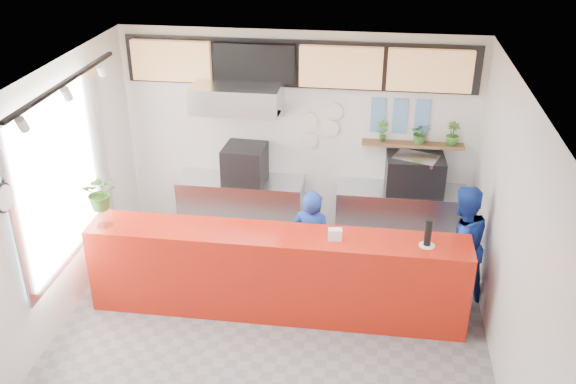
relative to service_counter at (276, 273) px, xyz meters
The scene contains 45 objects.
floor 0.68m from the service_counter, 90.00° to the right, with size 5.00×5.00×0.00m, color slate.
ceiling 2.48m from the service_counter, 90.00° to the right, with size 5.00×5.00×0.00m, color silver.
wall_back 2.30m from the service_counter, 90.00° to the left, with size 5.00×5.00×0.00m, color white.
wall_left 2.70m from the service_counter, behind, with size 5.00×5.00×0.00m, color white.
wall_right 2.70m from the service_counter, ahead, with size 5.00×5.00×0.00m, color white.
service_counter is the anchor object (origin of this frame).
cream_band 2.93m from the service_counter, 90.00° to the left, with size 5.00×0.02×0.80m, color beige.
prep_bench 1.97m from the service_counter, 113.96° to the left, with size 1.80×0.60×0.90m, color #B2B5BA.
panini_oven 2.04m from the service_counter, 112.09° to the left, with size 0.57×0.57×0.51m, color black.
extraction_hood 2.50m from the service_counter, 114.57° to the left, with size 1.20×0.70×0.35m, color #B2B5BA.
hood_lip 2.38m from the service_counter, 114.57° to the left, with size 1.20×0.70×0.08m, color #B2B5BA.
right_bench 2.35m from the service_counter, 50.19° to the left, with size 1.80×0.60×0.90m, color #B2B5BA.
espresso_machine 2.51m from the service_counter, 47.50° to the left, with size 0.78×0.56×0.50m, color black.
espresso_tray 2.58m from the service_counter, 47.50° to the left, with size 0.57×0.40×0.05m, color #B9BCC1.
herb_shelf 2.73m from the service_counter, 51.34° to the left, with size 1.40×0.18×0.04m, color brown.
menu_board_far_left 3.31m from the service_counter, 131.47° to the left, with size 1.10×0.10×0.55m, color tan.
menu_board_mid_left 2.88m from the service_counter, 106.59° to the left, with size 1.10×0.10×0.55m, color black.
menu_board_mid_right 2.87m from the service_counter, 73.94° to the left, with size 1.10×0.10×0.55m, color tan.
menu_board_far_right 3.30m from the service_counter, 48.86° to the left, with size 1.10×0.10×0.55m, color tan.
soffit 2.87m from the service_counter, 90.00° to the left, with size 4.80×0.04×0.65m, color black.
window_pane 2.73m from the service_counter, behind, with size 0.04×2.20×1.90m, color silver.
window_frame 2.71m from the service_counter, behind, with size 0.03×2.30×2.00m, color #B2B5BA.
wall_clock_rim 3.16m from the service_counter, 152.15° to the right, with size 0.30×0.30×0.05m, color black.
wall_clock_face 3.14m from the service_counter, 151.85° to the right, with size 0.26×0.26×0.02m, color white.
track_rail 3.21m from the service_counter, 169.22° to the right, with size 0.05×2.40×0.04m, color black.
dec_plate_a 2.40m from the service_counter, 85.86° to the left, with size 0.24×0.24×0.03m, color silver.
dec_plate_b 2.39m from the service_counter, 77.74° to the left, with size 0.24×0.24×0.03m, color silver.
dec_plate_c 2.26m from the service_counter, 85.86° to the left, with size 0.24×0.24×0.03m, color silver.
dec_plate_d 2.52m from the service_counter, 76.42° to the left, with size 0.24×0.24×0.03m, color silver.
photo_frame_a 2.76m from the service_counter, 62.13° to the left, with size 0.20×0.02×0.25m, color #598CBF.
photo_frame_b 2.90m from the service_counter, 56.06° to the left, with size 0.20×0.02×0.25m, color #598CBF.
photo_frame_c 3.05m from the service_counter, 50.74° to the left, with size 0.20×0.02×0.25m, color #598CBF.
photo_frame_d 2.64m from the service_counter, 62.13° to the left, with size 0.20×0.02×0.25m, color #598CBF.
photo_frame_e 2.78m from the service_counter, 56.06° to the left, with size 0.20×0.02×0.25m, color #598CBF.
photo_frame_f 2.94m from the service_counter, 50.74° to the left, with size 0.20×0.02×0.25m, color #598CBF.
staff_center 0.62m from the service_counter, 51.19° to the left, with size 0.53×0.35×1.45m, color navy.
staff_right 2.27m from the service_counter, 14.85° to the left, with size 0.76×0.59×1.57m, color navy.
herb_a 2.58m from the service_counter, 59.56° to the left, with size 0.16×0.11×0.31m, color #386925.
herb_c 2.85m from the service_counter, 49.71° to the left, with size 0.28×0.24×0.31m, color #386925.
herb_d 3.13m from the service_counter, 43.33° to the left, with size 0.18×0.16×0.32m, color #386925.
glass_vase 2.15m from the service_counter, behind, with size 0.19×0.19×0.24m, color white.
basil_vase 2.27m from the service_counter, behind, with size 0.39×0.34×0.44m, color #386925.
napkin_holder 0.93m from the service_counter, ahead, with size 0.15×0.10×0.13m, color white.
white_plate 1.81m from the service_counter, ahead, with size 0.18×0.18×0.01m, color white.
pepper_mill 1.87m from the service_counter, ahead, with size 0.08×0.08×0.32m, color black.
Camera 1 is at (1.04, -5.96, 4.86)m, focal length 40.00 mm.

